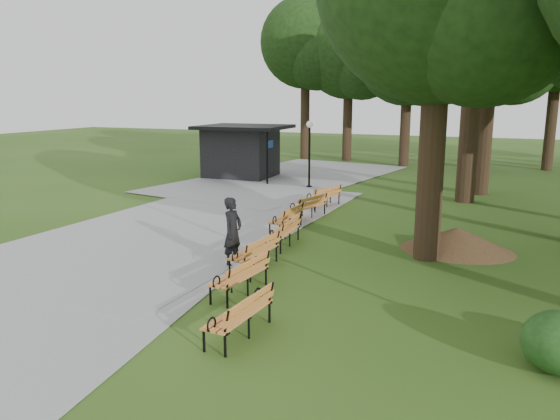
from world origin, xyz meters
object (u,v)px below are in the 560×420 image
at_px(bench_1, 239,276).
at_px(bench_4, 286,218).
at_px(bench_5, 307,206).
at_px(kiosk, 241,151).
at_px(lamp_post, 310,140).
at_px(bench_0, 239,314).
at_px(bench_6, 323,197).
at_px(dirt_mound, 457,239).
at_px(bench_2, 254,252).
at_px(person, 233,232).
at_px(bench_3, 283,232).

distance_m(bench_1, bench_4, 6.00).
bearing_deg(bench_5, kiosk, -123.94).
bearing_deg(lamp_post, bench_5, -70.99).
height_order(kiosk, bench_5, kiosk).
xyz_separation_m(bench_0, bench_6, (-2.32, 12.09, 0.00)).
bearing_deg(dirt_mound, kiosk, 139.24).
height_order(dirt_mound, bench_5, bench_5).
bearing_deg(lamp_post, dirt_mound, -48.58).
bearing_deg(kiosk, bench_6, -44.20).
bearing_deg(bench_0, dirt_mound, 160.98).
height_order(dirt_mound, bench_0, bench_0).
bearing_deg(bench_2, bench_0, 27.10).
relative_size(dirt_mound, bench_6, 1.44).
relative_size(lamp_post, bench_5, 1.72).
height_order(kiosk, bench_2, kiosk).
relative_size(person, lamp_post, 0.56).
distance_m(lamp_post, bench_3, 10.82).
bearing_deg(bench_6, bench_0, 30.07).
relative_size(bench_2, bench_6, 1.00).
relative_size(lamp_post, bench_4, 1.72).
distance_m(kiosk, bench_5, 10.93).
relative_size(person, dirt_mound, 0.67).
height_order(kiosk, bench_0, kiosk).
distance_m(person, bench_4, 4.00).
bearing_deg(bench_5, bench_1, 25.39).
xyz_separation_m(dirt_mound, bench_0, (-3.27, -7.65, 0.10)).
distance_m(dirt_mound, bench_3, 5.13).
xyz_separation_m(dirt_mound, bench_1, (-4.25, -5.67, 0.10)).
height_order(person, lamp_post, lamp_post).
bearing_deg(lamp_post, person, -79.54).
distance_m(lamp_post, bench_1, 14.96).
height_order(lamp_post, dirt_mound, lamp_post).
height_order(bench_0, bench_2, same).
bearing_deg(lamp_post, bench_3, -74.62).
bearing_deg(person, kiosk, 31.27).
relative_size(lamp_post, dirt_mound, 1.19).
bearing_deg(bench_2, bench_3, -170.90).
relative_size(kiosk, lamp_post, 1.41).
bearing_deg(bench_3, lamp_post, -167.49).
height_order(bench_5, bench_6, same).
height_order(person, kiosk, kiosk).
distance_m(lamp_post, bench_5, 7.04).
bearing_deg(dirt_mound, bench_3, -162.77).
bearing_deg(kiosk, bench_5, -52.04).
bearing_deg(dirt_mound, bench_0, -113.17).
bearing_deg(bench_2, person, -90.00).
relative_size(bench_4, bench_5, 1.00).
bearing_deg(person, lamp_post, 15.83).
relative_size(person, bench_3, 0.97).
bearing_deg(bench_2, bench_6, -168.45).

